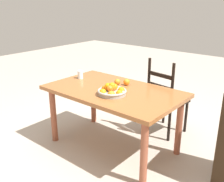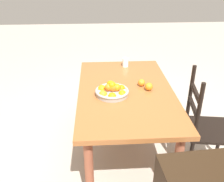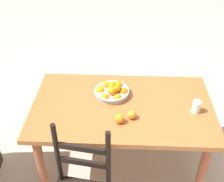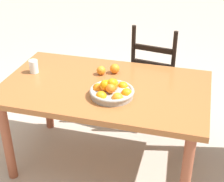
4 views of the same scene
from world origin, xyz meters
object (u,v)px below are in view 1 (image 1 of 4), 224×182
at_px(chair_near_window, 166,100).
at_px(drinking_glass, 80,75).
at_px(fruit_bowl, 112,91).
at_px(dining_table, 113,97).
at_px(orange_loose_0, 126,82).
at_px(orange_loose_1, 117,82).

relative_size(chair_near_window, drinking_glass, 9.72).
bearing_deg(drinking_glass, chair_near_window, 36.63).
xyz_separation_m(fruit_bowl, drinking_glass, (-0.68, 0.20, 0.01)).
bearing_deg(chair_near_window, fruit_bowl, 85.81).
relative_size(dining_table, chair_near_window, 1.52).
bearing_deg(orange_loose_0, dining_table, -95.19).
distance_m(orange_loose_0, orange_loose_1, 0.11).
distance_m(dining_table, orange_loose_0, 0.25).
distance_m(dining_table, drinking_glass, 0.61).
distance_m(dining_table, chair_near_window, 0.79).
distance_m(orange_loose_0, drinking_glass, 0.63).
bearing_deg(orange_loose_0, fruit_bowl, -78.76).
distance_m(chair_near_window, orange_loose_0, 0.64).
xyz_separation_m(orange_loose_0, orange_loose_1, (-0.09, -0.05, -0.00)).
height_order(dining_table, chair_near_window, chair_near_window).
relative_size(orange_loose_1, drinking_glass, 0.68).
height_order(dining_table, drinking_glass, drinking_glass).
height_order(chair_near_window, drinking_glass, chair_near_window).
xyz_separation_m(orange_loose_0, drinking_glass, (-0.61, -0.16, 0.01)).
bearing_deg(orange_loose_1, fruit_bowl, -61.22).
height_order(orange_loose_0, orange_loose_1, orange_loose_0).
distance_m(chair_near_window, fruit_bowl, 0.93).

